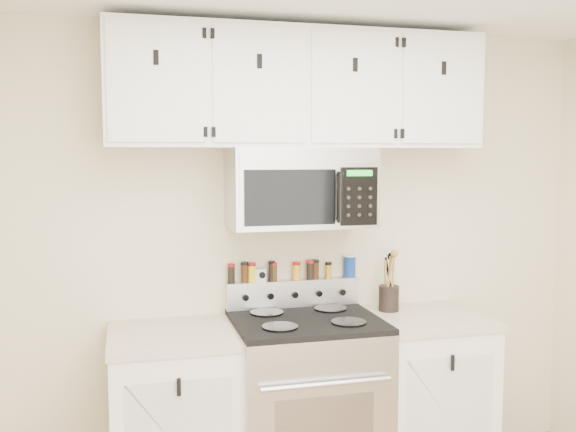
% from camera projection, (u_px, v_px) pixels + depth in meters
% --- Properties ---
extents(back_wall, '(3.50, 0.01, 2.50)m').
position_uv_depth(back_wall, '(291.00, 253.00, 3.63)').
color(back_wall, beige).
rests_on(back_wall, floor).
extents(range, '(0.76, 0.65, 1.10)m').
position_uv_depth(range, '(306.00, 404.00, 3.40)').
color(range, '#B7B7BA').
rests_on(range, floor).
extents(base_cabinet_left, '(0.64, 0.62, 0.92)m').
position_uv_depth(base_cabinet_left, '(174.00, 420.00, 3.25)').
color(base_cabinet_left, white).
rests_on(base_cabinet_left, floor).
extents(base_cabinet_right, '(0.64, 0.62, 0.92)m').
position_uv_depth(base_cabinet_right, '(423.00, 395.00, 3.60)').
color(base_cabinet_right, white).
rests_on(base_cabinet_right, floor).
extents(microwave, '(0.76, 0.44, 0.42)m').
position_uv_depth(microwave, '(300.00, 187.00, 3.42)').
color(microwave, '#9E9EA3').
rests_on(microwave, back_wall).
extents(upper_cabinets, '(2.00, 0.35, 0.62)m').
position_uv_depth(upper_cabinets, '(299.00, 89.00, 3.39)').
color(upper_cabinets, white).
rests_on(upper_cabinets, back_wall).
extents(utensil_crock, '(0.11, 0.11, 0.33)m').
position_uv_depth(utensil_crock, '(389.00, 296.00, 3.63)').
color(utensil_crock, black).
rests_on(utensil_crock, base_cabinet_right).
extents(kitchen_timer, '(0.07, 0.07, 0.07)m').
position_uv_depth(kitchen_timer, '(261.00, 275.00, 3.57)').
color(kitchen_timer, silver).
rests_on(kitchen_timer, range).
extents(salt_canister, '(0.07, 0.07, 0.13)m').
position_uv_depth(salt_canister, '(350.00, 266.00, 3.69)').
color(salt_canister, navy).
rests_on(salt_canister, range).
extents(spice_jar_0, '(0.04, 0.04, 0.11)m').
position_uv_depth(spice_jar_0, '(231.00, 273.00, 3.52)').
color(spice_jar_0, black).
rests_on(spice_jar_0, range).
extents(spice_jar_1, '(0.04, 0.04, 0.11)m').
position_uv_depth(spice_jar_1, '(245.00, 272.00, 3.54)').
color(spice_jar_1, '#41200F').
rests_on(spice_jar_1, range).
extents(spice_jar_2, '(0.05, 0.05, 0.11)m').
position_uv_depth(spice_jar_2, '(252.00, 272.00, 3.55)').
color(spice_jar_2, yellow).
rests_on(spice_jar_2, range).
extents(spice_jar_3, '(0.04, 0.04, 0.11)m').
position_uv_depth(spice_jar_3, '(272.00, 271.00, 3.58)').
color(spice_jar_3, black).
rests_on(spice_jar_3, range).
extents(spice_jar_4, '(0.04, 0.04, 0.10)m').
position_uv_depth(spice_jar_4, '(274.00, 272.00, 3.58)').
color(spice_jar_4, '#42290F').
rests_on(spice_jar_4, range).
extents(spice_jar_5, '(0.05, 0.05, 0.10)m').
position_uv_depth(spice_jar_5, '(296.00, 271.00, 3.62)').
color(spice_jar_5, orange).
rests_on(spice_jar_5, range).
extents(spice_jar_6, '(0.05, 0.05, 0.11)m').
position_uv_depth(spice_jar_6, '(310.00, 269.00, 3.64)').
color(spice_jar_6, black).
rests_on(spice_jar_6, range).
extents(spice_jar_7, '(0.04, 0.04, 0.11)m').
position_uv_depth(spice_jar_7, '(315.00, 269.00, 3.64)').
color(spice_jar_7, '#3B1D0E').
rests_on(spice_jar_7, range).
extents(spice_jar_8, '(0.04, 0.04, 0.09)m').
position_uv_depth(spice_jar_8, '(329.00, 270.00, 3.66)').
color(spice_jar_8, orange).
rests_on(spice_jar_8, range).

